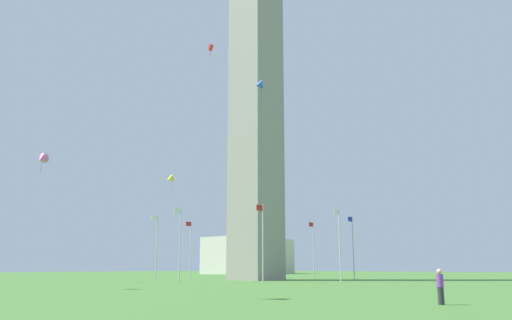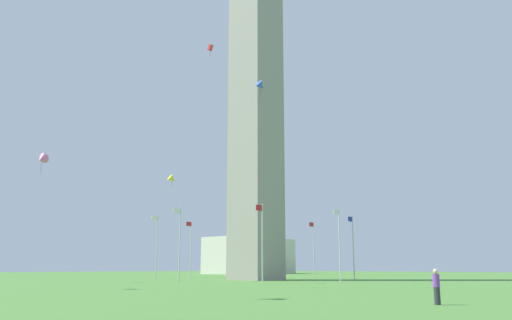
% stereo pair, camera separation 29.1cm
% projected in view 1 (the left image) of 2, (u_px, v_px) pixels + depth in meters
% --- Properties ---
extents(ground_plane, '(260.00, 260.00, 0.00)m').
position_uv_depth(ground_plane, '(256.00, 280.00, 69.38)').
color(ground_plane, '#477A33').
extents(obelisk_monument, '(5.66, 5.66, 51.43)m').
position_uv_depth(obelisk_monument, '(256.00, 96.00, 74.55)').
color(obelisk_monument, gray).
rests_on(obelisk_monument, ground).
extents(flagpole_n, '(1.12, 0.14, 8.59)m').
position_uv_depth(flagpole_n, '(180.00, 241.00, 60.58)').
color(flagpole_n, silver).
rests_on(flagpole_n, ground).
extents(flagpole_ne, '(1.12, 0.14, 8.59)m').
position_uv_depth(flagpole_ne, '(262.00, 239.00, 57.30)').
color(flagpole_ne, silver).
rests_on(flagpole_ne, ground).
extents(flagpole_e, '(1.12, 0.14, 8.59)m').
position_uv_depth(flagpole_e, '(339.00, 241.00, 61.62)').
color(flagpole_e, silver).
rests_on(flagpole_e, ground).
extents(flagpole_se, '(1.12, 0.14, 8.59)m').
position_uv_depth(flagpole_se, '(353.00, 245.00, 71.02)').
color(flagpole_se, silver).
rests_on(flagpole_se, ground).
extents(flagpole_s, '(1.12, 0.14, 8.59)m').
position_uv_depth(flagpole_s, '(313.00, 247.00, 79.99)').
color(flagpole_s, silver).
rests_on(flagpole_s, ground).
extents(flagpole_sw, '(1.12, 0.14, 8.59)m').
position_uv_depth(flagpole_sw, '(251.00, 248.00, 83.27)').
color(flagpole_sw, silver).
rests_on(flagpole_sw, ground).
extents(flagpole_w, '(1.12, 0.14, 8.59)m').
position_uv_depth(flagpole_w, '(190.00, 247.00, 78.95)').
color(flagpole_w, silver).
rests_on(flagpole_w, ground).
extents(flagpole_nw, '(1.12, 0.14, 8.59)m').
position_uv_depth(flagpole_nw, '(156.00, 244.00, 69.55)').
color(flagpole_nw, silver).
rests_on(flagpole_nw, ground).
extents(person_purple_shirt, '(0.32, 0.32, 1.65)m').
position_uv_depth(person_purple_shirt, '(440.00, 287.00, 24.47)').
color(person_purple_shirt, '#2D2D38').
rests_on(person_purple_shirt, ground).
extents(kite_yellow_delta, '(1.37, 1.19, 1.83)m').
position_uv_depth(kite_yellow_delta, '(172.00, 179.00, 65.21)').
color(kite_yellow_delta, yellow).
extents(kite_red_box, '(0.48, 0.79, 1.78)m').
position_uv_depth(kite_red_box, '(210.00, 48.00, 70.89)').
color(kite_red_box, red).
extents(kite_blue_delta, '(1.69, 1.42, 2.30)m').
position_uv_depth(kite_blue_delta, '(261.00, 86.00, 67.72)').
color(kite_blue_delta, blue).
extents(kite_pink_delta, '(1.92, 1.83, 2.48)m').
position_uv_depth(kite_pink_delta, '(42.00, 159.00, 61.58)').
color(kite_pink_delta, pink).
extents(distant_building, '(24.39, 10.52, 8.93)m').
position_uv_depth(distant_building, '(249.00, 256.00, 133.66)').
color(distant_building, beige).
rests_on(distant_building, ground).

